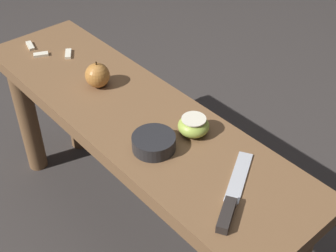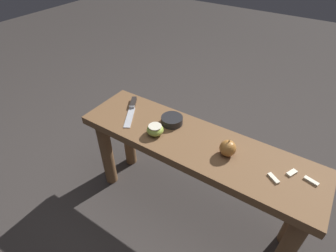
% 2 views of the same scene
% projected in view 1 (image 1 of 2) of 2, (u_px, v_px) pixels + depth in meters
% --- Properties ---
extents(ground_plane, '(8.00, 8.00, 0.00)m').
position_uv_depth(ground_plane, '(139.00, 230.00, 1.52)').
color(ground_plane, '#383330').
extents(wooden_bench, '(1.10, 0.31, 0.49)m').
position_uv_depth(wooden_bench, '(133.00, 143.00, 1.28)').
color(wooden_bench, brown).
rests_on(wooden_bench, ground_plane).
extents(knife, '(0.15, 0.22, 0.02)m').
position_uv_depth(knife, '(231.00, 201.00, 0.96)').
color(knife, '#B7BABF').
rests_on(knife, wooden_bench).
extents(apple_whole, '(0.07, 0.07, 0.08)m').
position_uv_depth(apple_whole, '(98.00, 75.00, 1.28)').
color(apple_whole, '#B27233').
rests_on(apple_whole, wooden_bench).
extents(apple_cut, '(0.08, 0.08, 0.05)m').
position_uv_depth(apple_cut, '(194.00, 126.00, 1.12)').
color(apple_cut, '#9EB747').
rests_on(apple_cut, wooden_bench).
extents(apple_slice_near_knife, '(0.04, 0.05, 0.01)m').
position_uv_depth(apple_slice_near_knife, '(41.00, 54.00, 1.42)').
color(apple_slice_near_knife, silver).
rests_on(apple_slice_near_knife, wooden_bench).
extents(apple_slice_center, '(0.06, 0.03, 0.01)m').
position_uv_depth(apple_slice_center, '(30.00, 46.00, 1.47)').
color(apple_slice_center, silver).
rests_on(apple_slice_center, wooden_bench).
extents(apple_slice_near_bowl, '(0.05, 0.04, 0.01)m').
position_uv_depth(apple_slice_near_bowl, '(68.00, 54.00, 1.43)').
color(apple_slice_near_bowl, silver).
rests_on(apple_slice_near_bowl, wooden_bench).
extents(bowl, '(0.10, 0.10, 0.04)m').
position_uv_depth(bowl, '(154.00, 143.00, 1.09)').
color(bowl, '#232326').
rests_on(bowl, wooden_bench).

